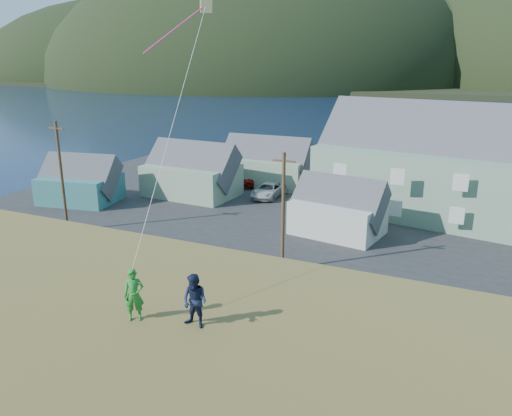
{
  "coord_description": "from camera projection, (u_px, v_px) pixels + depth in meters",
  "views": [
    {
      "loc": [
        11.14,
        -29.06,
        14.52
      ],
      "look_at": [
        3.22,
        -11.74,
        8.8
      ],
      "focal_mm": 35.0,
      "sensor_mm": 36.0,
      "label": 1
    }
  ],
  "objects": [
    {
      "name": "kite_flyer_green",
      "position": [
        134.0,
        295.0,
        14.35
      ],
      "size": [
        0.69,
        0.63,
        1.58
      ],
      "primitive_type": "imported",
      "rotation": [
        0.0,
        0.0,
        0.56
      ],
      "color": "#217A29",
      "rests_on": "hillside"
    },
    {
      "name": "wharf",
      "position": [
        348.0,
        161.0,
        71.02
      ],
      "size": [
        26.0,
        14.0,
        0.9
      ],
      "primitive_type": "cube",
      "color": "gray",
      "rests_on": "ground"
    },
    {
      "name": "ground",
      "position": [
        285.0,
        281.0,
        33.92
      ],
      "size": [
        900.0,
        900.0,
        0.0
      ],
      "primitive_type": "plane",
      "color": "#0A1638",
      "rests_on": "ground"
    },
    {
      "name": "kite_flyer_navy",
      "position": [
        195.0,
        301.0,
        13.98
      ],
      "size": [
        0.81,
        0.66,
        1.59
      ],
      "primitive_type": "imported",
      "rotation": [
        0.0,
        0.0,
        -0.07
      ],
      "color": "#161E3E",
      "rests_on": "hillside"
    },
    {
      "name": "utility_poles",
      "position": [
        266.0,
        206.0,
        34.7
      ],
      "size": [
        37.48,
        0.24,
        9.5
      ],
      "color": "#47331E",
      "rests_on": "waterfront_lot"
    },
    {
      "name": "kite_rig",
      "position": [
        201.0,
        12.0,
        18.9
      ],
      "size": [
        1.47,
        4.05,
        10.88
      ],
      "color": "beige",
      "rests_on": "ground"
    },
    {
      "name": "far_shore",
      "position": [
        472.0,
        80.0,
        321.02
      ],
      "size": [
        900.0,
        320.0,
        2.0
      ],
      "primitive_type": "cube",
      "color": "black",
      "rests_on": "ground"
    },
    {
      "name": "grass_strip",
      "position": [
        273.0,
        292.0,
        32.16
      ],
      "size": [
        110.0,
        8.0,
        0.1
      ],
      "primitive_type": "cube",
      "color": "#4C3D19",
      "rests_on": "ground"
    },
    {
      "name": "parked_cars",
      "position": [
        275.0,
        187.0,
        55.48
      ],
      "size": [
        27.69,
        13.1,
        1.54
      ],
      "color": "black",
      "rests_on": "waterfront_lot"
    },
    {
      "name": "shed_teal",
      "position": [
        80.0,
        181.0,
        51.7
      ],
      "size": [
        8.69,
        6.74,
        6.18
      ],
      "rotation": [
        0.0,
        0.0,
        0.18
      ],
      "color": "#337377",
      "rests_on": "waterfront_lot"
    },
    {
      "name": "shed_palegreen_near",
      "position": [
        191.0,
        172.0,
        54.04
      ],
      "size": [
        10.27,
        6.81,
        7.24
      ],
      "rotation": [
        0.0,
        0.0,
        -0.05
      ],
      "color": "gray",
      "rests_on": "waterfront_lot"
    },
    {
      "name": "shed_white",
      "position": [
        338.0,
        208.0,
        42.18
      ],
      "size": [
        8.32,
        6.16,
        6.08
      ],
      "rotation": [
        0.0,
        0.0,
        -0.16
      ],
      "color": "beige",
      "rests_on": "waterfront_lot"
    },
    {
      "name": "shed_palegreen_far",
      "position": [
        267.0,
        163.0,
        58.93
      ],
      "size": [
        10.56,
        6.1,
        7.07
      ],
      "rotation": [
        0.0,
        0.0,
        0.01
      ],
      "color": "gray",
      "rests_on": "waterfront_lot"
    },
    {
      "name": "waterfront_lot",
      "position": [
        348.0,
        213.0,
        48.71
      ],
      "size": [
        72.0,
        36.0,
        0.12
      ],
      "primitive_type": "cube",
      "color": "#28282B",
      "rests_on": "ground"
    }
  ]
}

